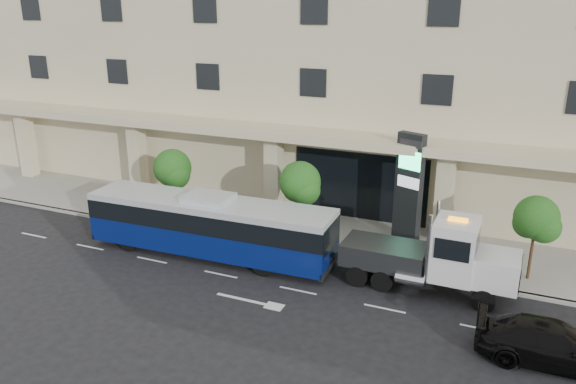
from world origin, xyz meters
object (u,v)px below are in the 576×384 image
object	(u,v)px
tow_truck	(436,258)
black_sedan	(553,344)
city_bus	(210,225)
signage_pylon	(409,187)

from	to	relation	value
tow_truck	black_sedan	bearing A→B (deg)	-37.31
city_bus	tow_truck	xyz separation A→B (m)	(11.19, 0.66, -0.03)
tow_truck	signage_pylon	distance (m)	5.64
city_bus	tow_truck	size ratio (longest dim) A/B	1.49
black_sedan	signage_pylon	xyz separation A→B (m)	(-7.15, 8.64, 2.37)
black_sedan	signage_pylon	distance (m)	11.46
city_bus	black_sedan	distance (m)	16.32
black_sedan	signage_pylon	bearing A→B (deg)	37.09
black_sedan	tow_truck	bearing A→B (deg)	49.64
city_bus	black_sedan	size ratio (longest dim) A/B	2.43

